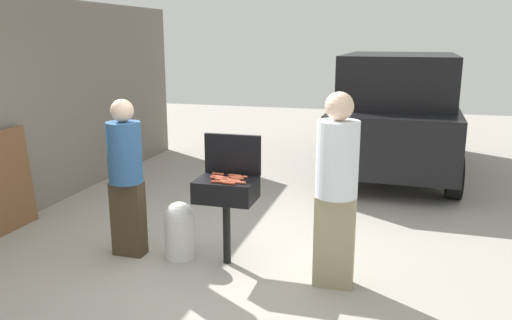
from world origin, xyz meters
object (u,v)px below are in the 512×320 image
(hot_dog_3, at_px, (218,174))
(person_left, at_px, (126,173))
(hot_dog_12, at_px, (239,182))
(hot_dog_14, at_px, (217,178))
(hot_dog_8, at_px, (241,177))
(leaning_board, at_px, (4,182))
(hot_dog_10, at_px, (235,175))
(hot_dog_0, at_px, (229,183))
(hot_dog_1, at_px, (222,180))
(hot_dog_13, at_px, (234,181))
(hot_dog_5, at_px, (237,178))
(hot_dog_11, at_px, (235,177))
(hot_dog_6, at_px, (223,178))
(hot_dog_9, at_px, (217,176))
(person_right, at_px, (336,184))
(parked_minivan, at_px, (397,112))
(hot_dog_2, at_px, (226,181))
(bbq_grill, at_px, (226,193))
(propane_tank, at_px, (180,229))
(hot_dog_7, at_px, (218,182))
(hot_dog_4, at_px, (234,180))

(hot_dog_3, height_order, person_left, person_left)
(hot_dog_12, height_order, hot_dog_14, same)
(hot_dog_8, height_order, leaning_board, leaning_board)
(hot_dog_8, bearing_deg, hot_dog_10, 158.33)
(hot_dog_0, xyz_separation_m, hot_dog_1, (-0.11, 0.10, 0.00))
(hot_dog_0, height_order, hot_dog_13, same)
(hot_dog_5, height_order, hot_dog_8, same)
(hot_dog_11, xyz_separation_m, person_left, (-1.16, -0.13, -0.00))
(hot_dog_6, distance_m, leaning_board, 2.83)
(hot_dog_1, height_order, hot_dog_9, same)
(hot_dog_10, distance_m, hot_dog_14, 0.20)
(person_right, xyz_separation_m, parked_minivan, (0.48, 4.67, 0.03))
(hot_dog_2, bearing_deg, leaning_board, 174.69)
(bbq_grill, xyz_separation_m, hot_dog_10, (0.05, 0.12, 0.15))
(hot_dog_14, bearing_deg, hot_dog_3, 104.07)
(hot_dog_13, bearing_deg, bbq_grill, 146.38)
(hot_dog_10, distance_m, propane_tank, 0.84)
(hot_dog_6, xyz_separation_m, leaning_board, (-2.81, 0.15, -0.30))
(parked_minivan, bearing_deg, hot_dog_11, 72.44)
(hot_dog_7, xyz_separation_m, person_left, (-1.05, 0.08, -0.00))
(hot_dog_3, xyz_separation_m, propane_tank, (-0.40, -0.13, -0.60))
(hot_dog_4, bearing_deg, hot_dog_12, -45.40)
(hot_dog_7, xyz_separation_m, person_right, (1.16, -0.05, 0.08))
(hot_dog_3, relative_size, hot_dog_8, 1.00)
(hot_dog_5, bearing_deg, leaning_board, 177.39)
(hot_dog_12, height_order, hot_dog_13, same)
(hot_dog_1, distance_m, hot_dog_14, 0.08)
(hot_dog_9, height_order, hot_dog_11, same)
(bbq_grill, xyz_separation_m, hot_dog_3, (-0.13, 0.13, 0.15))
(hot_dog_8, relative_size, hot_dog_13, 1.00)
(hot_dog_11, relative_size, parked_minivan, 0.03)
(person_right, bearing_deg, hot_dog_8, 0.13)
(hot_dog_14, bearing_deg, hot_dog_1, -31.47)
(hot_dog_2, distance_m, hot_dog_11, 0.18)
(hot_dog_4, bearing_deg, hot_dog_6, 162.97)
(hot_dog_9, bearing_deg, hot_dog_8, 13.06)
(bbq_grill, bearing_deg, person_right, -9.87)
(hot_dog_8, distance_m, hot_dog_11, 0.06)
(hot_dog_2, xyz_separation_m, hot_dog_4, (0.05, 0.08, 0.00))
(hot_dog_7, xyz_separation_m, hot_dog_8, (0.16, 0.24, 0.00))
(bbq_grill, xyz_separation_m, hot_dog_4, (0.09, -0.03, 0.15))
(hot_dog_5, relative_size, hot_dog_8, 1.00)
(hot_dog_2, distance_m, hot_dog_7, 0.08)
(person_right, bearing_deg, person_left, 12.92)
(hot_dog_7, relative_size, hot_dog_13, 1.00)
(person_left, bearing_deg, hot_dog_0, -11.28)
(hot_dog_3, height_order, hot_dog_9, same)
(hot_dog_1, distance_m, hot_dog_3, 0.22)
(hot_dog_3, bearing_deg, bbq_grill, -45.26)
(propane_tank, xyz_separation_m, parked_minivan, (2.13, 4.48, 0.70))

